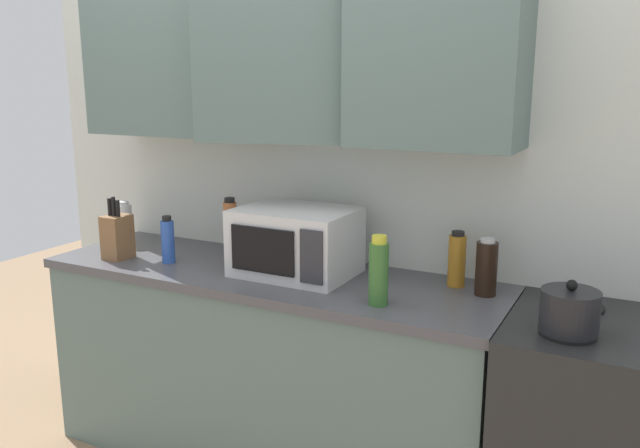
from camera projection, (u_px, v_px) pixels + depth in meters
wall_back_with_cabinets at (294, 111)px, 2.86m from camera, size 2.91×0.51×2.60m
counter_run at (271, 368)px, 2.91m from camera, size 2.04×0.63×0.90m
kettle at (570, 311)px, 2.09m from camera, size 0.19×0.19×0.17m
microwave at (296, 242)px, 2.74m from camera, size 0.48×0.37×0.28m
knife_block at (117, 236)px, 2.98m from camera, size 0.10×0.12×0.29m
bottle_white_jar at (124, 223)px, 3.26m from camera, size 0.08×0.08×0.21m
bottle_amber_vinegar at (457, 260)px, 2.59m from camera, size 0.07×0.07×0.22m
bottle_soy_dark at (486, 268)px, 2.48m from camera, size 0.08×0.08×0.22m
bottle_green_oil at (379, 272)px, 2.37m from camera, size 0.07×0.07×0.26m
bottle_spice_jar at (230, 229)px, 2.99m from camera, size 0.06×0.06×0.28m
bottle_blue_cleaner at (168, 241)px, 2.92m from camera, size 0.06×0.06×0.21m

